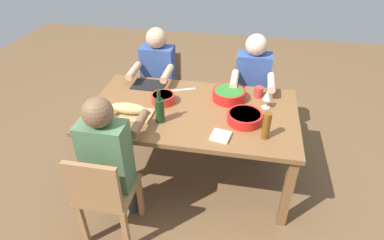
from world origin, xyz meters
The scene contains 20 objects.
ground_plane centered at (0.00, 0.00, 0.00)m, with size 8.00×8.00×0.00m, color brown.
dining_table centered at (0.00, 0.00, 0.66)m, with size 1.80×1.03×0.74m.
chair_far_right centered at (0.50, 0.84, 0.48)m, with size 0.40×0.40×0.85m.
diner_far_right centered at (0.50, 0.65, 0.70)m, with size 0.41×0.53×1.20m.
chair_far_left centered at (-0.50, 0.84, 0.48)m, with size 0.40×0.40×0.85m.
diner_far_left centered at (-0.50, 0.65, 0.70)m, with size 0.41×0.53×1.20m.
chair_near_left centered at (-0.50, -0.84, 0.48)m, with size 0.40×0.40×0.85m.
diner_near_left centered at (-0.50, -0.65, 0.70)m, with size 0.41×0.53×1.20m.
serving_bowl_fruit centered at (-0.28, 0.07, 0.79)m, with size 0.20×0.20×0.08m.
serving_bowl_pasta centered at (0.45, -0.10, 0.79)m, with size 0.28×0.28×0.08m.
serving_bowl_greens centered at (0.29, 0.23, 0.79)m, with size 0.29×0.29×0.09m.
cutting_board centered at (-0.51, -0.18, 0.75)m, with size 0.40×0.22×0.02m, color tan.
bread_loaf centered at (-0.51, -0.18, 0.81)m, with size 0.32×0.11×0.09m, color tan.
wine_bottle centered at (-0.22, -0.22, 0.85)m, with size 0.08×0.08×0.29m.
beer_bottle centered at (0.62, -0.29, 0.85)m, with size 0.06×0.06×0.22m, color brown.
wine_glass centered at (0.63, 0.15, 0.86)m, with size 0.08×0.08×0.17m.
cup_far_right centered at (0.56, 0.33, 0.79)m, with size 0.08×0.08×0.10m, color red.
placemat_far_left centered at (-0.50, 0.36, 0.74)m, with size 0.32×0.23×0.01m, color black.
carving_knife centered at (-0.14, 0.32, 0.74)m, with size 0.23×0.02×0.01m, color silver.
napkin_stack centered at (0.29, -0.35, 0.75)m, with size 0.14×0.14×0.02m, color white.
Camera 1 is at (0.44, -2.31, 2.25)m, focal length 30.20 mm.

